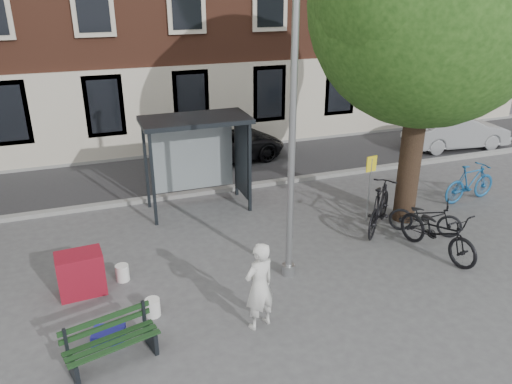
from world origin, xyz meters
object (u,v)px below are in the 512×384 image
Objects in this scene: bike_d at (380,206)px; car_silver at (457,132)px; bench at (112,343)px; bus_shelter at (209,141)px; bike_c at (438,232)px; lamppost at (292,153)px; bike_a at (425,217)px; painter at (259,286)px; notice_sign at (370,175)px; bike_b at (470,183)px; red_stand at (81,274)px; car_dark at (224,144)px.

car_silver is (6.53, 4.89, 0.02)m from bike_d.
bus_shelter is at bearing 45.41° from bench.
bench is 0.74× the size of bike_c.
lamppost reaches higher than bike_d.
bike_d is (-0.56, 1.57, 0.06)m from bike_c.
bus_shelter is at bearing 92.07° from bike_a.
bus_shelter is 6.64m from bench.
notice_sign is (4.20, 3.16, 0.44)m from painter.
painter is 0.95× the size of notice_sign.
bike_c is (-2.91, -2.24, 0.01)m from bike_b.
bike_c reaches higher than red_stand.
bike_b is at bearing 16.28° from lamppost.
painter is 2.68m from bench.
bench is at bearing 177.49° from bike_c.
bike_b reaches higher than bench.
car_dark is (2.03, 9.19, -0.25)m from painter.
car_dark is at bearing 53.99° from red_stand.
car_silver is (10.76, 7.55, -0.21)m from painter.
notice_sign is (-0.98, 1.11, 0.84)m from bike_a.
lamppost reaches higher than bike_a.
bike_c is at bearing -5.83° from bench.
car_silver is at bearing 24.70° from notice_sign.
car_dark is at bearing 97.48° from bike_c.
bike_d is at bearing 94.95° from bike_b.
lamppost is 4.23m from bike_c.
bike_b is 0.89× the size of bike_d.
bike_d is 1.15× the size of notice_sign.
lamppost is at bearing 67.45° from bike_d.
bus_shelter is at bearing -115.24° from painter.
car_silver is at bearing 32.60° from lamppost.
bus_shelter reaches higher than notice_sign.
bike_a is 0.97× the size of notice_sign.
bench is 7.38m from bike_d.
painter reaches higher than red_stand.
bike_b is 2.07× the size of red_stand.
bike_a is 0.84× the size of bike_d.
bench is (-2.63, -0.05, -0.50)m from painter.
notice_sign is at bearing 80.89° from bike_a.
bus_shelter is 7.57m from bike_b.
painter is 0.93× the size of bike_b.
bike_d is at bearing 6.95° from bench.
bike_b reaches higher than red_stand.
car_silver is at bearing -6.02° from bike_a.
red_stand is (-0.40, 2.28, 0.09)m from bench.
bus_shelter is 10.45m from car_silver.
bench is at bearing -163.92° from notice_sign.
notice_sign is (-0.59, 2.06, 0.73)m from bike_c.
bike_c is (3.59, -0.34, -2.21)m from lamppost.
lamppost is 2.91× the size of bike_d.
bike_c is 1.66m from bike_d.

